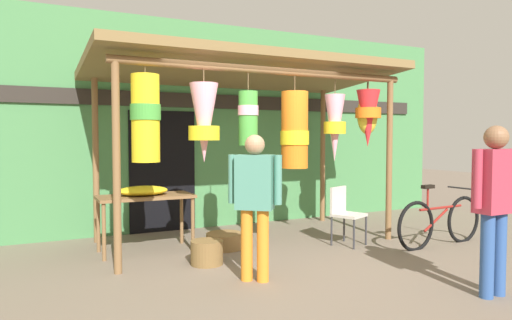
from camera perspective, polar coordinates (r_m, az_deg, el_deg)
ground_plane at (r=6.11m, az=0.57°, el=-12.00°), size 30.00×30.00×0.00m
shop_facade at (r=8.09m, az=-7.12°, el=4.19°), size 10.38×0.29×3.52m
market_stall_canopy at (r=6.68m, az=-0.03°, el=8.49°), size 4.54×2.27×2.71m
display_table at (r=6.49m, az=-13.50°, el=-5.07°), size 1.27×0.61×0.77m
flower_heap_on_table at (r=6.46m, az=-13.69°, el=-3.70°), size 0.68×0.48×0.13m
folding_chair at (r=6.88m, az=10.86°, el=-6.11°), size 0.52×0.52×0.84m
wicker_basket_by_table at (r=5.82m, az=-6.10°, el=-11.29°), size 0.40×0.40×0.29m
wicker_basket_spare at (r=6.60m, az=-3.88°, el=-9.93°), size 0.53×0.53×0.22m
parked_bicycle at (r=7.21m, az=21.83°, el=-7.09°), size 1.75×0.44×0.92m
vendor_in_orange at (r=4.99m, az=-0.15°, el=-4.41°), size 0.48×0.42×1.59m
customer_foreground at (r=5.06m, az=27.41°, el=-3.97°), size 0.59×0.23×1.68m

